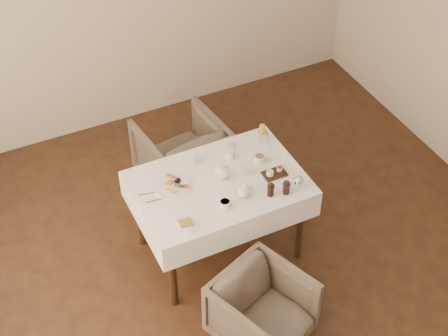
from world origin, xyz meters
TOP-DOWN VIEW (x-y plane):
  - table at (-0.13, 0.50)m, footprint 1.28×0.88m
  - armchair_near at (-0.21, -0.38)m, footprint 0.78×0.79m
  - armchair_far at (-0.07, 1.38)m, footprint 0.77×0.78m
  - breakfast_plate at (-0.46, 0.60)m, footprint 0.27×0.27m
  - side_plate at (-0.54, 0.19)m, footprint 0.20×0.19m
  - teapot_centre at (-0.09, 0.53)m, footprint 0.20×0.18m
  - teapot_front at (-0.03, 0.29)m, footprint 0.15×0.12m
  - creamer at (0.06, 0.71)m, footprint 0.07×0.07m
  - teacup_near at (-0.20, 0.24)m, footprint 0.12×0.12m
  - teacup_far at (0.25, 0.57)m, footprint 0.12×0.12m
  - glass_left at (-0.17, 0.78)m, footprint 0.09×0.09m
  - glass_mid at (0.12, 0.48)m, footprint 0.07×0.07m
  - glass_right at (0.13, 0.80)m, footprint 0.08×0.08m
  - condiment_board at (0.28, 0.39)m, footprint 0.18×0.12m
  - pepper_mill_left at (0.15, 0.21)m, footprint 0.07×0.07m
  - pepper_mill_right at (0.26, 0.18)m, footprint 0.07×0.07m
  - silver_pot at (0.38, 0.20)m, footprint 0.11×0.09m
  - fries_cup at (0.39, 0.78)m, footprint 0.08×0.08m
  - cutlery_fork at (-0.64, 0.61)m, footprint 0.18×0.05m
  - cutlery_knife at (-0.61, 0.52)m, footprint 0.21×0.04m

SIDE VIEW (x-z plane):
  - armchair_near at x=-0.21m, z-range 0.00..0.56m
  - armchair_far at x=-0.07m, z-range 0.00..0.65m
  - table at x=-0.13m, z-range 0.26..1.02m
  - cutlery_fork at x=-0.64m, z-range 0.76..0.76m
  - cutlery_knife at x=-0.61m, z-range 0.76..0.76m
  - side_plate at x=-0.54m, z-range 0.75..0.77m
  - breakfast_plate at x=-0.46m, z-range 0.75..0.78m
  - condiment_board at x=0.28m, z-range 0.75..0.79m
  - teacup_near at x=-0.20m, z-range 0.75..0.81m
  - teacup_far at x=0.25m, z-range 0.75..0.81m
  - creamer at x=0.06m, z-range 0.76..0.83m
  - glass_right at x=0.13m, z-range 0.76..0.85m
  - glass_mid at x=0.12m, z-range 0.76..0.85m
  - glass_left at x=-0.17m, z-range 0.76..0.86m
  - silver_pot at x=0.38m, z-range 0.76..0.87m
  - pepper_mill_left at x=0.15m, z-range 0.76..0.87m
  - teapot_front at x=-0.03m, z-range 0.76..0.88m
  - pepper_mill_right at x=0.26m, z-range 0.76..0.88m
  - teapot_centre at x=-0.09m, z-range 0.76..0.88m
  - fries_cup at x=0.39m, z-range 0.74..0.91m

